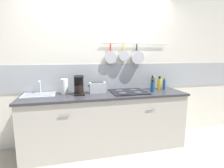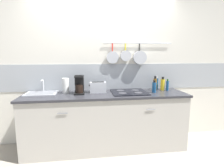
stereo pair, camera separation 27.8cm
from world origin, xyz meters
TOP-DOWN VIEW (x-y plane):
  - ground_plane at (0.00, 0.00)m, footprint 12.00×12.00m
  - wall_back at (0.00, 0.36)m, footprint 7.20×0.16m
  - cabinet_base at (0.00, -0.00)m, footprint 2.56×0.62m
  - countertop at (0.00, 0.00)m, footprint 2.60×0.64m
  - sink_basin at (-1.02, 0.14)m, footprint 0.48×0.34m
  - paper_towel_roll at (-0.64, 0.13)m, footprint 0.11×0.11m
  - coffee_maker at (-0.42, 0.07)m, footprint 0.16×0.22m
  - toaster at (-0.12, 0.11)m, footprint 0.28×0.14m
  - cooktop at (0.39, 0.04)m, footprint 0.57×0.53m
  - bottle_vinegar at (0.80, -0.02)m, footprint 0.07×0.07m
  - bottle_sesame_oil at (0.87, 0.14)m, footprint 0.06×0.06m
  - bottle_hot_sauce at (0.94, 0.23)m, footprint 0.05×0.05m
  - bottle_olive_oil at (1.01, 0.15)m, footprint 0.07×0.07m
  - bottle_cooking_wine at (1.08, 0.11)m, footprint 0.05×0.05m

SIDE VIEW (x-z plane):
  - ground_plane at x=0.00m, z-range 0.00..0.00m
  - cabinet_base at x=0.00m, z-range 0.00..0.89m
  - countertop at x=0.00m, z-range 0.89..0.92m
  - cooktop at x=0.39m, z-range 0.92..0.93m
  - sink_basin at x=-1.02m, z-range 0.83..1.05m
  - toaster at x=-0.12m, z-range 0.92..1.09m
  - bottle_cooking_wine at x=1.08m, z-range 0.91..1.11m
  - bottle_vinegar at x=0.80m, z-range 0.91..1.11m
  - bottle_olive_oil at x=1.01m, z-range 0.91..1.14m
  - bottle_hot_sauce at x=0.94m, z-range 0.91..1.15m
  - bottle_sesame_oil at x=0.87m, z-range 0.91..1.16m
  - paper_towel_roll at x=-0.64m, z-range 0.92..1.16m
  - coffee_maker at x=-0.42m, z-range 0.90..1.19m
  - wall_back at x=0.00m, z-range -0.02..2.58m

